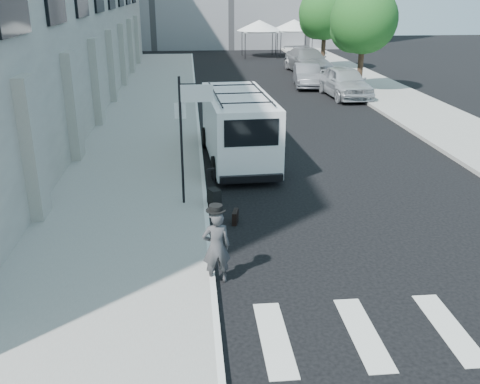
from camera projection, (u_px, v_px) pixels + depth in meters
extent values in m
plane|color=black|center=(297.00, 256.00, 12.27)|extent=(120.00, 120.00, 0.00)
cube|color=gray|center=(152.00, 110.00, 26.76)|extent=(4.50, 48.00, 0.15)
cube|color=gray|center=(381.00, 91.00, 31.65)|extent=(4.00, 56.00, 0.15)
cylinder|color=black|center=(181.00, 142.00, 14.34)|extent=(0.07, 0.07, 3.50)
cube|color=white|center=(180.00, 111.00, 14.06)|extent=(0.30, 0.03, 0.42)
cube|color=white|center=(197.00, 93.00, 13.92)|extent=(0.85, 0.06, 0.45)
cylinder|color=black|center=(360.00, 69.00, 31.05)|extent=(0.32, 0.32, 2.80)
sphere|color=#174315|center=(364.00, 19.00, 30.08)|extent=(3.80, 3.80, 3.80)
sphere|color=#174315|center=(353.00, 29.00, 30.80)|extent=(2.66, 2.66, 2.66)
cylinder|color=black|center=(323.00, 52.00, 39.42)|extent=(0.32, 0.32, 2.80)
sphere|color=#174315|center=(325.00, 13.00, 38.45)|extent=(3.80, 3.80, 3.80)
sphere|color=#174315|center=(317.00, 21.00, 39.18)|extent=(2.66, 2.66, 2.66)
cylinder|color=black|center=(245.00, 46.00, 46.16)|extent=(0.06, 0.06, 2.20)
cylinder|color=black|center=(277.00, 46.00, 46.41)|extent=(0.06, 0.06, 2.20)
cylinder|color=black|center=(242.00, 43.00, 48.76)|extent=(0.06, 0.06, 2.20)
cylinder|color=black|center=(272.00, 43.00, 49.01)|extent=(0.06, 0.06, 2.20)
cube|color=white|center=(259.00, 31.00, 47.17)|extent=(3.00, 3.00, 0.12)
cone|color=white|center=(259.00, 25.00, 47.00)|extent=(4.00, 4.00, 0.90)
cylinder|color=black|center=(281.00, 45.00, 46.91)|extent=(0.06, 0.06, 2.20)
cylinder|color=black|center=(312.00, 45.00, 47.15)|extent=(0.06, 0.06, 2.20)
cylinder|color=black|center=(276.00, 42.00, 49.51)|extent=(0.06, 0.06, 2.20)
cylinder|color=black|center=(305.00, 42.00, 49.76)|extent=(0.06, 0.06, 2.20)
cube|color=white|center=(294.00, 30.00, 47.92)|extent=(3.00, 3.00, 0.12)
cone|color=white|center=(294.00, 25.00, 47.74)|extent=(4.00, 4.00, 0.90)
imported|color=#3E3E41|center=(216.00, 247.00, 10.93)|extent=(0.63, 0.45, 1.62)
cube|color=black|center=(235.00, 217.00, 13.96)|extent=(0.22, 0.46, 0.34)
cube|color=black|center=(214.00, 199.00, 14.80)|extent=(0.40, 0.48, 0.59)
cylinder|color=black|center=(207.00, 179.00, 14.71)|extent=(0.02, 0.02, 0.56)
cylinder|color=black|center=(214.00, 178.00, 14.80)|extent=(0.02, 0.02, 0.56)
cube|color=black|center=(211.00, 169.00, 14.66)|extent=(0.22, 0.12, 0.03)
cube|color=white|center=(238.00, 126.00, 18.59)|extent=(2.33, 5.65, 2.16)
cube|color=white|center=(228.00, 120.00, 21.58)|extent=(2.00, 1.02, 1.13)
cube|color=black|center=(251.00, 133.00, 15.87)|extent=(1.65, 0.16, 0.82)
cylinder|color=black|center=(206.00, 137.00, 20.58)|extent=(0.33, 0.80, 0.78)
cylinder|color=black|center=(256.00, 136.00, 20.84)|extent=(0.33, 0.80, 0.78)
cylinder|color=black|center=(216.00, 168.00, 17.06)|extent=(0.33, 0.80, 0.78)
cylinder|color=black|center=(276.00, 165.00, 17.32)|extent=(0.33, 0.80, 0.78)
imported|color=#AEB2B7|center=(345.00, 82.00, 29.96)|extent=(2.32, 5.14, 1.71)
imported|color=slate|center=(307.00, 75.00, 33.30)|extent=(1.97, 4.36, 1.39)
imported|color=gray|center=(308.00, 61.00, 38.85)|extent=(3.00, 6.11, 1.71)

